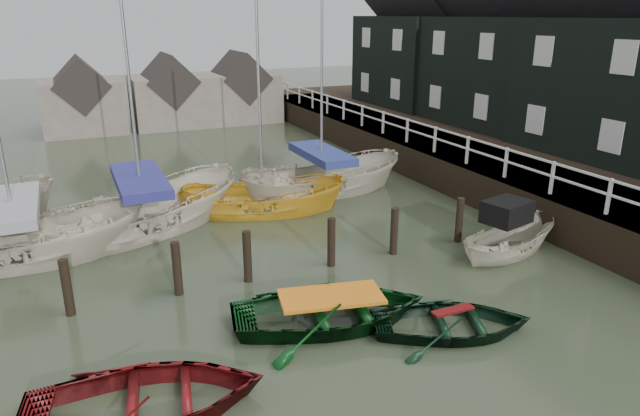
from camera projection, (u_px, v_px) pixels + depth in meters
name	position (u px, v px, depth m)	size (l,w,h in m)	color
ground	(340.00, 325.00, 12.81)	(120.00, 120.00, 0.00)	#2B3320
pier	(434.00, 157.00, 24.88)	(3.04, 32.00, 2.70)	black
land_strip	(530.00, 160.00, 27.24)	(14.00, 38.00, 1.50)	black
quay_houses	(568.00, 37.00, 24.24)	(6.52, 28.14, 10.01)	black
mooring_pilings	(251.00, 263.00, 14.81)	(13.72, 0.22, 1.80)	black
far_sheds	(167.00, 96.00, 34.98)	(14.00, 4.08, 4.39)	#665B51
rowboat_red	(149.00, 412.00, 10.01)	(2.95, 4.13, 0.86)	#540C0D
rowboat_green	(331.00, 323.00, 12.92)	(3.16, 4.43, 0.92)	black
rowboat_dkgreen	(451.00, 332.00, 12.56)	(2.52, 3.53, 0.73)	black
motorboat	(507.00, 248.00, 16.73)	(3.98, 2.28, 2.24)	beige
sailboat_a	(21.00, 258.00, 16.22)	(7.15, 3.27, 10.41)	beige
sailboat_b	(145.00, 228.00, 18.48)	(7.74, 5.38, 11.89)	beige
sailboat_c	(263.00, 211.00, 20.20)	(6.21, 3.88, 10.36)	gold
sailboat_d	(322.00, 190.00, 22.38)	(6.73, 2.74, 12.95)	beige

